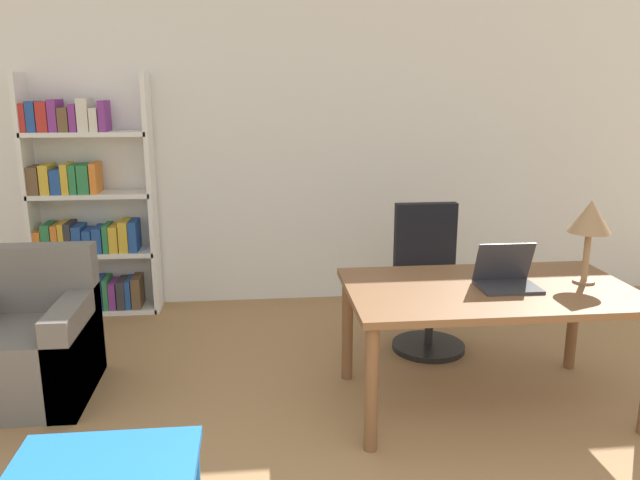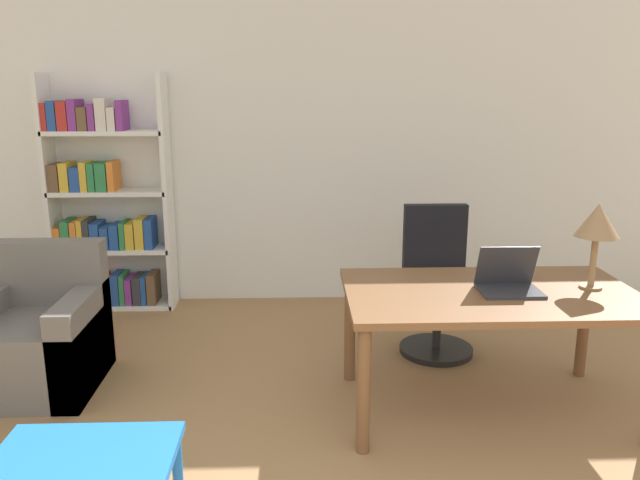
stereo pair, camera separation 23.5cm
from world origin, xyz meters
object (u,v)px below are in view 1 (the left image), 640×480
table_lamp (590,219)px  bookshelf (86,215)px  laptop (506,278)px  office_chair (428,284)px  desk (489,301)px  armchair (27,348)px

table_lamp → bookshelf: size_ratio=0.25×
table_lamp → bookshelf: bearing=150.5°
table_lamp → bookshelf: bookshelf is taller
laptop → office_chair: office_chair is taller
desk → table_lamp: size_ratio=3.35×
office_chair → armchair: office_chair is taller
armchair → desk: bearing=-8.5°
armchair → bookshelf: bookshelf is taller
office_chair → armchair: size_ratio=1.18×
laptop → armchair: (-2.78, 0.41, -0.48)m
desk → office_chair: office_chair is taller
laptop → office_chair: size_ratio=0.32×
desk → bookshelf: bearing=145.2°
office_chair → bookshelf: bearing=159.0°
desk → laptop: (0.09, -0.01, 0.14)m
laptop → office_chair: bearing=102.3°
laptop → bookshelf: (-2.76, 1.87, 0.04)m
office_chair → armchair: bearing=-169.7°
desk → bookshelf: bookshelf is taller
laptop → desk: bearing=175.4°
laptop → bookshelf: 3.33m
bookshelf → office_chair: bearing=-21.0°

